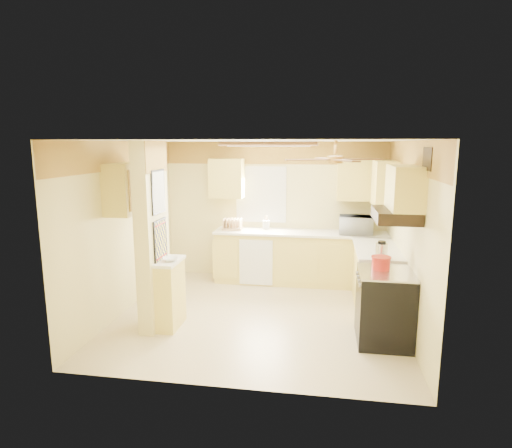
% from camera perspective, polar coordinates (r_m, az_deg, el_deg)
% --- Properties ---
extents(floor, '(4.00, 4.00, 0.00)m').
position_cam_1_polar(floor, '(6.36, 0.39, -12.11)').
color(floor, tan).
rests_on(floor, ground).
extents(ceiling, '(4.00, 4.00, 0.00)m').
position_cam_1_polar(ceiling, '(5.86, 0.43, 11.04)').
color(ceiling, white).
rests_on(ceiling, wall_back).
extents(wall_back, '(4.00, 0.00, 4.00)m').
position_cam_1_polar(wall_back, '(7.84, 2.50, 1.76)').
color(wall_back, '#E1D389').
rests_on(wall_back, floor).
extents(wall_front, '(4.00, 0.00, 4.00)m').
position_cam_1_polar(wall_front, '(4.17, -3.54, -6.23)').
color(wall_front, '#E1D389').
rests_on(wall_front, floor).
extents(wall_left, '(0.00, 3.80, 3.80)m').
position_cam_1_polar(wall_left, '(6.59, -17.06, -0.41)').
color(wall_left, '#E1D389').
rests_on(wall_left, floor).
extents(wall_right, '(0.00, 3.80, 3.80)m').
position_cam_1_polar(wall_right, '(6.03, 19.57, -1.56)').
color(wall_right, '#E1D389').
rests_on(wall_right, floor).
extents(wallpaper_border, '(4.00, 0.02, 0.40)m').
position_cam_1_polar(wallpaper_border, '(7.73, 2.55, 9.45)').
color(wallpaper_border, gold).
rests_on(wallpaper_border, wall_back).
extents(partition_column, '(0.20, 0.70, 2.50)m').
position_cam_1_polar(partition_column, '(5.83, -13.67, -1.64)').
color(partition_column, '#E1D389').
rests_on(partition_column, floor).
extents(partition_ledge, '(0.25, 0.55, 0.90)m').
position_cam_1_polar(partition_ledge, '(5.97, -11.35, -9.25)').
color(partition_ledge, '#E4CF70').
rests_on(partition_ledge, floor).
extents(ledge_top, '(0.28, 0.58, 0.04)m').
position_cam_1_polar(ledge_top, '(5.83, -11.52, -4.90)').
color(ledge_top, silver).
rests_on(ledge_top, partition_ledge).
extents(lower_cabinets_back, '(3.00, 0.60, 0.90)m').
position_cam_1_polar(lower_cabinets_back, '(7.68, 5.91, -4.59)').
color(lower_cabinets_back, '#E4CF70').
rests_on(lower_cabinets_back, floor).
extents(lower_cabinets_right, '(0.60, 1.40, 0.90)m').
position_cam_1_polar(lower_cabinets_right, '(6.76, 15.72, -7.07)').
color(lower_cabinets_right, '#E4CF70').
rests_on(lower_cabinets_right, floor).
extents(countertop_back, '(3.04, 0.64, 0.04)m').
position_cam_1_polar(countertop_back, '(7.56, 5.98, -1.17)').
color(countertop_back, silver).
rests_on(countertop_back, lower_cabinets_back).
extents(countertop_right, '(0.64, 1.44, 0.04)m').
position_cam_1_polar(countertop_right, '(6.63, 15.83, -3.20)').
color(countertop_right, silver).
rests_on(countertop_right, lower_cabinets_right).
extents(dishwasher_panel, '(0.58, 0.02, 0.80)m').
position_cam_1_polar(dishwasher_panel, '(7.46, -0.01, -5.15)').
color(dishwasher_panel, white).
rests_on(dishwasher_panel, lower_cabinets_back).
extents(window, '(0.92, 0.02, 1.02)m').
position_cam_1_polar(window, '(7.82, 0.68, 3.96)').
color(window, white).
rests_on(window, wall_back).
extents(upper_cab_back_left, '(0.60, 0.35, 0.70)m').
position_cam_1_polar(upper_cab_back_left, '(7.74, -3.91, 6.10)').
color(upper_cab_back_left, '#E4CF70').
rests_on(upper_cab_back_left, wall_back).
extents(upper_cab_back_right, '(0.90, 0.35, 0.70)m').
position_cam_1_polar(upper_cab_back_right, '(7.58, 14.16, 5.71)').
color(upper_cab_back_right, '#E4CF70').
rests_on(upper_cab_back_right, wall_back).
extents(upper_cab_right, '(0.35, 1.00, 0.70)m').
position_cam_1_polar(upper_cab_right, '(7.14, 16.70, 5.30)').
color(upper_cab_right, '#E4CF70').
rests_on(upper_cab_right, wall_right).
extents(upper_cab_left_wall, '(0.35, 0.75, 0.70)m').
position_cam_1_polar(upper_cab_left_wall, '(6.20, -16.92, 4.54)').
color(upper_cab_left_wall, '#E4CF70').
rests_on(upper_cab_left_wall, wall_left).
extents(upper_cab_over_stove, '(0.35, 0.76, 0.52)m').
position_cam_1_polar(upper_cab_over_stove, '(5.36, 19.23, 4.59)').
color(upper_cab_over_stove, '#E4CF70').
rests_on(upper_cab_over_stove, wall_right).
extents(stove, '(0.68, 0.77, 0.92)m').
position_cam_1_polar(stove, '(5.67, 16.73, -10.47)').
color(stove, black).
rests_on(stove, floor).
extents(range_hood, '(0.50, 0.76, 0.14)m').
position_cam_1_polar(range_hood, '(5.38, 18.13, 1.14)').
color(range_hood, black).
rests_on(range_hood, upper_cab_over_stove).
extents(poster_menu, '(0.02, 0.42, 0.57)m').
position_cam_1_polar(poster_menu, '(5.69, -12.89, 4.23)').
color(poster_menu, black).
rests_on(poster_menu, partition_column).
extents(poster_nashville, '(0.02, 0.42, 0.57)m').
position_cam_1_polar(poster_nashville, '(5.80, -12.63, -2.17)').
color(poster_nashville, black).
rests_on(poster_nashville, partition_column).
extents(ceiling_light_panel, '(1.35, 0.95, 0.06)m').
position_cam_1_polar(ceiling_light_panel, '(6.35, 2.02, 10.60)').
color(ceiling_light_panel, brown).
rests_on(ceiling_light_panel, ceiling).
extents(ceiling_fan, '(1.15, 1.15, 0.26)m').
position_cam_1_polar(ceiling_fan, '(5.10, 10.51, 8.51)').
color(ceiling_fan, gold).
rests_on(ceiling_fan, ceiling).
extents(vent_grate, '(0.02, 0.40, 0.25)m').
position_cam_1_polar(vent_grate, '(5.02, 21.92, 8.06)').
color(vent_grate, black).
rests_on(vent_grate, wall_right).
extents(microwave, '(0.57, 0.39, 0.31)m').
position_cam_1_polar(microwave, '(7.51, 13.18, -0.11)').
color(microwave, white).
rests_on(microwave, countertop_back).
extents(bowl, '(0.27, 0.27, 0.05)m').
position_cam_1_polar(bowl, '(5.76, -11.37, -4.62)').
color(bowl, white).
rests_on(bowl, ledge_top).
extents(dutch_oven, '(0.24, 0.24, 0.16)m').
position_cam_1_polar(dutch_oven, '(5.58, 16.32, -4.98)').
color(dutch_oven, red).
rests_on(dutch_oven, stove).
extents(kettle, '(0.16, 0.16, 0.24)m').
position_cam_1_polar(kettle, '(5.97, 16.39, -3.43)').
color(kettle, silver).
rests_on(kettle, countertop_right).
extents(dish_rack, '(0.35, 0.27, 0.20)m').
position_cam_1_polar(dish_rack, '(7.70, -3.18, -0.21)').
color(dish_rack, tan).
rests_on(dish_rack, countertop_back).
extents(utensil_crock, '(0.12, 0.12, 0.25)m').
position_cam_1_polar(utensil_crock, '(7.73, 1.35, -0.08)').
color(utensil_crock, white).
rests_on(utensil_crock, countertop_back).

